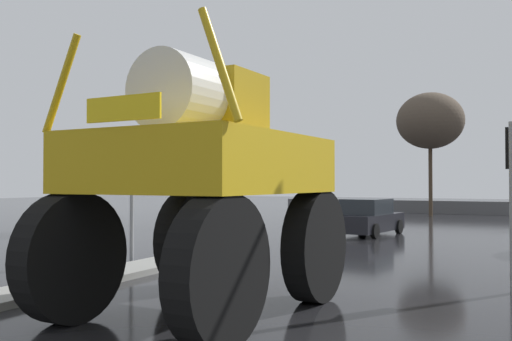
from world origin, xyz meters
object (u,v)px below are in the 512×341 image
bare_tree_left (193,108)px  bare_tree_far_center (430,121)px  sedan_ahead (368,218)px  traffic_signal_near_right (512,168)px  oversize_sprayer (203,180)px  traffic_signal_near_left (136,169)px

bare_tree_left → bare_tree_far_center: size_ratio=0.91×
sedan_ahead → traffic_signal_near_right: bearing=-143.7°
oversize_sprayer → bare_tree_left: bare_tree_left is taller
oversize_sprayer → bare_tree_far_center: 30.06m
bare_tree_far_center → bare_tree_left: bearing=-120.9°
sedan_ahead → oversize_sprayer: bearing=-167.8°
bare_tree_left → bare_tree_far_center: 17.32m
oversize_sprayer → traffic_signal_near_left: oversize_sprayer is taller
bare_tree_far_center → traffic_signal_near_left: bearing=-98.7°
bare_tree_left → traffic_signal_near_left: bearing=-65.2°
sedan_ahead → traffic_signal_near_right: size_ratio=1.25×
traffic_signal_near_right → bare_tree_left: 18.31m
sedan_ahead → bare_tree_left: (-8.60, -0.09, 5.13)m
traffic_signal_near_right → bare_tree_left: bare_tree_left is taller
oversize_sprayer → traffic_signal_near_left: size_ratio=1.56×
traffic_signal_near_left → bare_tree_far_center: bare_tree_far_center is taller
sedan_ahead → traffic_signal_near_left: 11.60m
bare_tree_left → traffic_signal_near_right: bearing=-36.7°
sedan_ahead → bare_tree_far_center: size_ratio=0.53×
traffic_signal_near_left → traffic_signal_near_right: (9.46, 0.00, -0.08)m
traffic_signal_near_right → bare_tree_far_center: 26.49m
sedan_ahead → traffic_signal_near_left: (-3.63, -10.86, 1.87)m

